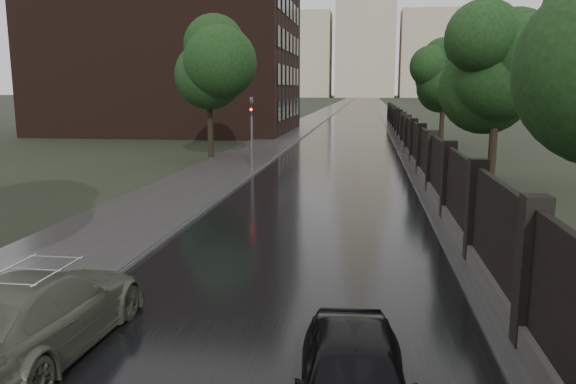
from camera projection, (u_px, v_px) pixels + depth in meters
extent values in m
cube|color=black|center=(362.00, 102.00, 190.52)|extent=(8.00, 420.00, 0.02)
cube|color=#2D2D2D|center=(344.00, 102.00, 191.33)|extent=(4.00, 420.00, 0.16)
cube|color=#2D2D2D|center=(378.00, 102.00, 189.76)|extent=(3.00, 420.00, 0.08)
cube|color=#383533|center=(410.00, 155.00, 35.96)|extent=(0.40, 75.00, 0.50)
cube|color=black|center=(411.00, 135.00, 35.73)|extent=(0.15, 75.00, 2.00)
cube|color=black|center=(389.00, 113.00, 72.77)|extent=(0.45, 0.45, 2.70)
cylinder|color=black|center=(210.00, 113.00, 35.24)|extent=(0.36, 0.36, 5.85)
sphere|color=black|center=(209.00, 75.00, 34.82)|extent=(4.25, 4.25, 4.25)
cylinder|color=black|center=(494.00, 126.00, 25.37)|extent=(0.36, 0.36, 5.53)
sphere|color=black|center=(497.00, 76.00, 24.97)|extent=(4.08, 4.08, 4.08)
cylinder|color=black|center=(442.00, 111.00, 42.90)|extent=(0.36, 0.36, 5.53)
sphere|color=black|center=(444.00, 82.00, 42.50)|extent=(4.08, 4.08, 4.08)
cylinder|color=#59595E|center=(252.00, 144.00, 30.13)|extent=(0.12, 0.12, 3.00)
imported|color=#59595E|center=(252.00, 107.00, 29.77)|extent=(0.16, 0.20, 1.00)
sphere|color=#FF0C0C|center=(251.00, 110.00, 29.65)|extent=(0.14, 0.14, 0.14)
cube|color=black|center=(172.00, 33.00, 56.75)|extent=(24.00, 18.00, 20.00)
cube|color=tan|center=(304.00, 55.00, 298.04)|extent=(28.00, 22.00, 44.00)
cube|color=tan|center=(428.00, 54.00, 289.32)|extent=(28.00, 22.00, 44.00)
cube|color=tan|center=(365.00, 39.00, 292.23)|extent=(30.00, 30.00, 60.00)
imported|color=#4F5343|center=(37.00, 314.00, 9.38)|extent=(2.10, 5.00, 1.44)
imported|color=black|center=(354.00, 380.00, 7.38)|extent=(1.73, 3.84, 1.28)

